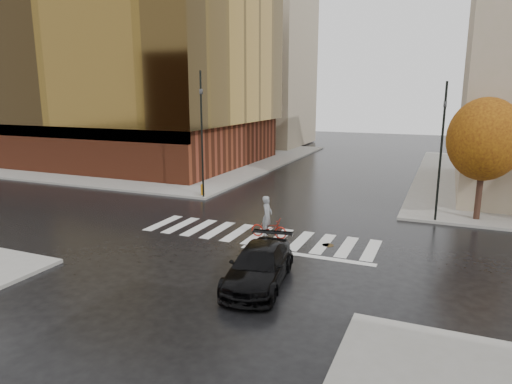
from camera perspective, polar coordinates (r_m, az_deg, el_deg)
ground at (r=22.06m, az=-0.29°, el=-5.80°), size 120.00×120.00×0.00m
sidewalk_nw at (r=50.23m, az=-13.01°, el=4.32°), size 30.00×30.00×0.15m
crosswalk at (r=22.50m, az=0.21°, el=-5.42°), size 12.00×3.00×0.01m
office_glass at (r=48.01m, az=-16.65°, el=13.59°), size 27.00×19.00×16.00m
building_nw_far at (r=61.35m, az=-0.42°, el=15.49°), size 14.00×12.00×20.00m
tree_ne_a at (r=26.82m, az=26.68°, el=5.89°), size 3.80×3.80×6.50m
sedan at (r=16.82m, az=0.39°, el=-9.23°), size 2.63×5.04×1.40m
cyclist at (r=22.00m, az=1.55°, el=-3.96°), size 1.81×0.71×2.04m
traffic_light_nw at (r=29.48m, az=-6.81°, el=8.30°), size 0.24×0.21×8.04m
traffic_light_ne at (r=25.69m, az=22.20°, el=5.69°), size 0.18×0.21×7.28m
fire_hydrant at (r=30.60m, az=-6.70°, el=0.40°), size 0.27×0.27×0.75m
manhole at (r=21.35m, az=8.97°, el=-6.57°), size 0.66×0.66×0.01m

